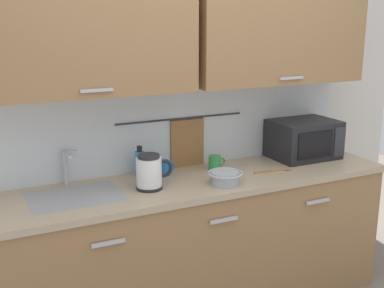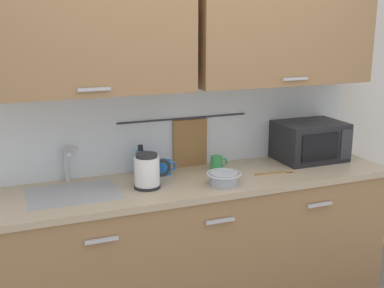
{
  "view_description": "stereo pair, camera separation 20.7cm",
  "coord_description": "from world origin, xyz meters",
  "px_view_note": "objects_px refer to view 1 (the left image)",
  "views": [
    {
      "loc": [
        -1.3,
        -2.3,
        1.87
      ],
      "look_at": [
        -0.04,
        0.33,
        1.12
      ],
      "focal_mm": 45.68,
      "sensor_mm": 36.0,
      "label": 1
    },
    {
      "loc": [
        -1.12,
        -2.38,
        1.87
      ],
      "look_at": [
        -0.04,
        0.33,
        1.12
      ],
      "focal_mm": 45.68,
      "sensor_mm": 36.0,
      "label": 2
    }
  ],
  "objects_px": {
    "dish_soap_bottle": "(140,163)",
    "mixing_bowl": "(225,177)",
    "mug_near_sink": "(164,168)",
    "mug_by_kettle": "(215,163)",
    "electric_kettle": "(150,172)",
    "wooden_spoon": "(277,170)",
    "microwave": "(304,139)"
  },
  "relations": [
    {
      "from": "electric_kettle",
      "to": "mug_near_sink",
      "type": "relative_size",
      "value": 1.89
    },
    {
      "from": "dish_soap_bottle",
      "to": "mug_by_kettle",
      "type": "height_order",
      "value": "dish_soap_bottle"
    },
    {
      "from": "mug_by_kettle",
      "to": "wooden_spoon",
      "type": "bearing_deg",
      "value": -30.96
    },
    {
      "from": "dish_soap_bottle",
      "to": "mug_by_kettle",
      "type": "relative_size",
      "value": 1.63
    },
    {
      "from": "mug_near_sink",
      "to": "dish_soap_bottle",
      "type": "bearing_deg",
      "value": 161.83
    },
    {
      "from": "microwave",
      "to": "dish_soap_bottle",
      "type": "distance_m",
      "value": 1.21
    },
    {
      "from": "microwave",
      "to": "dish_soap_bottle",
      "type": "relative_size",
      "value": 2.35
    },
    {
      "from": "microwave",
      "to": "mug_by_kettle",
      "type": "height_order",
      "value": "microwave"
    },
    {
      "from": "mixing_bowl",
      "to": "mug_by_kettle",
      "type": "bearing_deg",
      "value": 73.46
    },
    {
      "from": "dish_soap_bottle",
      "to": "microwave",
      "type": "bearing_deg",
      "value": -4.89
    },
    {
      "from": "microwave",
      "to": "electric_kettle",
      "type": "xyz_separation_m",
      "value": [
        -1.23,
        -0.15,
        -0.03
      ]
    },
    {
      "from": "dish_soap_bottle",
      "to": "mug_by_kettle",
      "type": "bearing_deg",
      "value": -10.08
    },
    {
      "from": "dish_soap_bottle",
      "to": "wooden_spoon",
      "type": "xyz_separation_m",
      "value": [
        0.85,
        -0.3,
        -0.08
      ]
    },
    {
      "from": "dish_soap_bottle",
      "to": "wooden_spoon",
      "type": "height_order",
      "value": "dish_soap_bottle"
    },
    {
      "from": "mug_near_sink",
      "to": "mixing_bowl",
      "type": "height_order",
      "value": "mug_near_sink"
    },
    {
      "from": "mug_by_kettle",
      "to": "mug_near_sink",
      "type": "bearing_deg",
      "value": 173.51
    },
    {
      "from": "dish_soap_bottle",
      "to": "mixing_bowl",
      "type": "relative_size",
      "value": 0.92
    },
    {
      "from": "microwave",
      "to": "mug_near_sink",
      "type": "xyz_separation_m",
      "value": [
        -1.06,
        0.05,
        -0.09
      ]
    },
    {
      "from": "dish_soap_bottle",
      "to": "mixing_bowl",
      "type": "height_order",
      "value": "dish_soap_bottle"
    },
    {
      "from": "mug_near_sink",
      "to": "electric_kettle",
      "type": "bearing_deg",
      "value": -130.89
    },
    {
      "from": "mixing_bowl",
      "to": "wooden_spoon",
      "type": "relative_size",
      "value": 0.77
    },
    {
      "from": "dish_soap_bottle",
      "to": "mixing_bowl",
      "type": "xyz_separation_m",
      "value": [
        0.41,
        -0.37,
        -0.04
      ]
    },
    {
      "from": "dish_soap_bottle",
      "to": "electric_kettle",
      "type": "bearing_deg",
      "value": -96.51
    },
    {
      "from": "electric_kettle",
      "to": "mug_near_sink",
      "type": "bearing_deg",
      "value": 49.11
    },
    {
      "from": "microwave",
      "to": "mixing_bowl",
      "type": "distance_m",
      "value": 0.84
    },
    {
      "from": "wooden_spoon",
      "to": "microwave",
      "type": "bearing_deg",
      "value": 28.7
    },
    {
      "from": "mug_near_sink",
      "to": "mixing_bowl",
      "type": "xyz_separation_m",
      "value": [
        0.26,
        -0.33,
        -0.0
      ]
    },
    {
      "from": "electric_kettle",
      "to": "mug_by_kettle",
      "type": "distance_m",
      "value": 0.55
    },
    {
      "from": "microwave",
      "to": "mug_near_sink",
      "type": "height_order",
      "value": "microwave"
    },
    {
      "from": "microwave",
      "to": "mug_near_sink",
      "type": "bearing_deg",
      "value": 177.04
    },
    {
      "from": "electric_kettle",
      "to": "dish_soap_bottle",
      "type": "bearing_deg",
      "value": 83.49
    },
    {
      "from": "dish_soap_bottle",
      "to": "mug_near_sink",
      "type": "distance_m",
      "value": 0.16
    }
  ]
}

